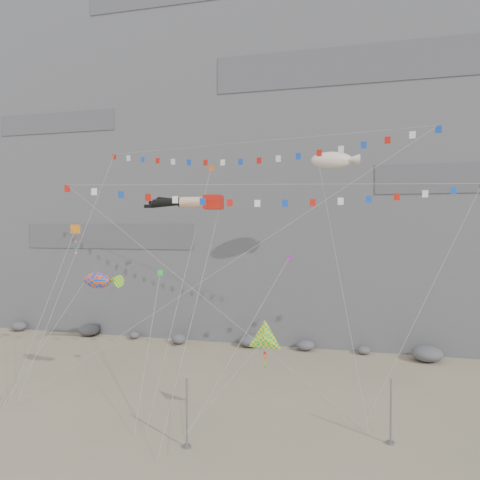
{
  "coord_description": "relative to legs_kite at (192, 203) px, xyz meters",
  "views": [
    {
      "loc": [
        11.91,
        -32.44,
        13.18
      ],
      "look_at": [
        0.94,
        9.0,
        11.93
      ],
      "focal_mm": 35.0,
      "sensor_mm": 36.0,
      "label": 1
    }
  ],
  "objects": [
    {
      "name": "ground",
      "position": [
        1.92,
        -4.29,
        -15.17
      ],
      "size": [
        120.0,
        120.0,
        0.0
      ],
      "primitive_type": "plane",
      "color": "#9C896C",
      "rests_on": "ground"
    },
    {
      "name": "cliff",
      "position": [
        1.92,
        27.71,
        9.83
      ],
      "size": [
        80.0,
        28.0,
        50.0
      ],
      "primitive_type": "cube",
      "color": "slate",
      "rests_on": "ground"
    },
    {
      "name": "talus_boulders",
      "position": [
        1.92,
        12.71,
        -14.57
      ],
      "size": [
        60.0,
        3.0,
        1.2
      ],
      "primitive_type": null,
      "color": "#59595D",
      "rests_on": "ground"
    },
    {
      "name": "anchor_pole_center",
      "position": [
        3.75,
        -11.02,
        -13.08
      ],
      "size": [
        0.12,
        0.12,
        4.17
      ],
      "primitive_type": "cylinder",
      "color": "gray",
      "rests_on": "ground"
    },
    {
      "name": "anchor_pole_right",
      "position": [
        15.5,
        -7.41,
        -13.19
      ],
      "size": [
        0.12,
        0.12,
        3.95
      ],
      "primitive_type": "cylinder",
      "color": "gray",
      "rests_on": "ground"
    },
    {
      "name": "legs_kite",
      "position": [
        0.0,
        0.0,
        0.0
      ],
      "size": [
        6.83,
        14.36,
        20.12
      ],
      "rotation": [
        0.0,
        0.0,
        0.11
      ],
      "color": "red",
      "rests_on": "ground"
    },
    {
      "name": "flag_banner_upper",
      "position": [
        4.03,
        3.49,
        5.41
      ],
      "size": [
        30.11,
        14.67,
        27.88
      ],
      "color": "red",
      "rests_on": "ground"
    },
    {
      "name": "flag_banner_lower",
      "position": [
        6.89,
        -1.07,
        1.25
      ],
      "size": [
        31.32,
        8.35,
        18.91
      ],
      "color": "red",
      "rests_on": "ground"
    },
    {
      "name": "harlequin_kite",
      "position": [
        -10.79,
        -0.62,
        -2.29
      ],
      "size": [
        1.74,
        8.52,
        14.97
      ],
      "color": "red",
      "rests_on": "ground"
    },
    {
      "name": "fish_windsock",
      "position": [
        -6.19,
        -4.65,
        -6.18
      ],
      "size": [
        7.02,
        6.07,
        11.28
      ],
      "color": "#FC4C0C",
      "rests_on": "ground"
    },
    {
      "name": "delta_kite",
      "position": [
        8.03,
        -9.05,
        -8.86
      ],
      "size": [
        6.26,
        3.35,
        8.6
      ],
      "color": "yellow",
      "rests_on": "ground"
    },
    {
      "name": "blimp_windsock",
      "position": [
        11.01,
        6.43,
        3.98
      ],
      "size": [
        5.67,
        14.25,
        23.37
      ],
      "color": "beige",
      "rests_on": "ground"
    },
    {
      "name": "small_kite_a",
      "position": [
        -0.08,
        4.82,
        3.0
      ],
      "size": [
        1.17,
        15.61,
        23.92
      ],
      "color": "#FF5615",
      "rests_on": "ground"
    },
    {
      "name": "small_kite_b",
      "position": [
        7.76,
        1.64,
        -4.77
      ],
      "size": [
        5.23,
        12.54,
        16.52
      ],
      "color": "purple",
      "rests_on": "ground"
    },
    {
      "name": "small_kite_c",
      "position": [
        -1.24,
        -3.84,
        -5.75
      ],
      "size": [
        1.82,
        7.32,
        11.76
      ],
      "color": "green",
      "rests_on": "ground"
    }
  ]
}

